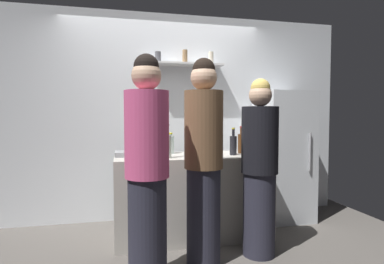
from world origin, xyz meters
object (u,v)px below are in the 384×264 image
(refrigerator, at_px, (283,155))
(wine_bottle_pale_glass, at_px, (168,145))
(baking_pan, at_px, (131,154))
(wine_bottle_amber_glass, at_px, (241,143))
(person_pink_top, at_px, (147,170))
(water_bottle_plastic, at_px, (170,144))
(person_brown_jacket, at_px, (204,162))
(utensil_holder, at_px, (190,152))
(wine_bottle_dark_glass, at_px, (233,145))
(person_blonde, at_px, (260,169))
(wine_bottle_green_glass, at_px, (200,142))

(refrigerator, bearing_deg, wine_bottle_pale_glass, -161.29)
(wine_bottle_pale_glass, bearing_deg, baking_pan, 145.73)
(baking_pan, relative_size, wine_bottle_amber_glass, 1.11)
(refrigerator, xyz_separation_m, person_pink_top, (-1.82, -1.23, 0.08))
(water_bottle_plastic, height_order, person_brown_jacket, person_brown_jacket)
(baking_pan, relative_size, water_bottle_plastic, 1.45)
(utensil_holder, bearing_deg, refrigerator, 22.28)
(wine_bottle_pale_glass, distance_m, person_brown_jacket, 0.54)
(person_pink_top, xyz_separation_m, person_brown_jacket, (0.51, 0.24, 0.02))
(utensil_holder, bearing_deg, wine_bottle_dark_glass, 12.67)
(wine_bottle_dark_glass, height_order, person_brown_jacket, person_brown_jacket)
(wine_bottle_dark_glass, bearing_deg, person_brown_jacket, -130.62)
(person_blonde, distance_m, person_pink_top, 1.10)
(wine_bottle_pale_glass, xyz_separation_m, water_bottle_plastic, (0.08, 0.37, -0.02))
(utensil_holder, relative_size, wine_bottle_dark_glass, 0.75)
(refrigerator, distance_m, baking_pan, 1.94)
(refrigerator, xyz_separation_m, water_bottle_plastic, (-1.48, -0.15, 0.19))
(refrigerator, xyz_separation_m, wine_bottle_green_glass, (-1.15, -0.24, 0.21))
(refrigerator, distance_m, wine_bottle_amber_glass, 0.77)
(refrigerator, bearing_deg, wine_bottle_amber_glass, -156.97)
(wine_bottle_pale_glass, xyz_separation_m, wine_bottle_amber_glass, (0.88, 0.24, -0.01))
(water_bottle_plastic, height_order, person_blonde, person_blonde)
(wine_bottle_dark_glass, relative_size, wine_bottle_pale_glass, 0.87)
(refrigerator, xyz_separation_m, person_brown_jacket, (-1.31, -0.99, 0.10))
(baking_pan, height_order, wine_bottle_amber_glass, wine_bottle_amber_glass)
(person_brown_jacket, bearing_deg, person_blonde, -115.67)
(utensil_holder, height_order, water_bottle_plastic, water_bottle_plastic)
(wine_bottle_green_glass, xyz_separation_m, wine_bottle_amber_glass, (0.47, -0.05, -0.01))
(wine_bottle_dark_glass, distance_m, water_bottle_plastic, 0.71)
(wine_bottle_amber_glass, bearing_deg, baking_pan, 179.94)
(wine_bottle_amber_glass, xyz_separation_m, person_brown_jacket, (-0.63, -0.70, -0.10))
(utensil_holder, height_order, wine_bottle_pale_glass, wine_bottle_pale_glass)
(baking_pan, distance_m, person_blonde, 1.33)
(water_bottle_plastic, bearing_deg, wine_bottle_amber_glass, -9.72)
(wine_bottle_dark_glass, relative_size, water_bottle_plastic, 1.26)
(baking_pan, relative_size, person_blonde, 0.21)
(refrigerator, xyz_separation_m, person_blonde, (-0.76, -0.94, 0.01))
(wine_bottle_dark_glass, height_order, person_pink_top, person_pink_top)
(utensil_holder, relative_size, wine_bottle_green_glass, 0.67)
(wine_bottle_green_glass, xyz_separation_m, water_bottle_plastic, (-0.33, 0.08, -0.02))
(wine_bottle_green_glass, xyz_separation_m, person_blonde, (0.39, -0.70, -0.20))
(wine_bottle_dark_glass, relative_size, wine_bottle_amber_glass, 0.97)
(baking_pan, distance_m, person_brown_jacket, 0.92)
(wine_bottle_green_glass, bearing_deg, baking_pan, -176.01)
(baking_pan, distance_m, wine_bottle_amber_glass, 1.23)
(wine_bottle_amber_glass, bearing_deg, utensil_holder, -158.51)
(wine_bottle_dark_glass, height_order, water_bottle_plastic, wine_bottle_dark_glass)
(wine_bottle_amber_glass, height_order, person_blonde, person_blonde)
(wine_bottle_amber_glass, bearing_deg, person_pink_top, -140.53)
(utensil_holder, xyz_separation_m, wine_bottle_amber_glass, (0.65, 0.26, 0.06))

